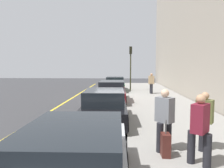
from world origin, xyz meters
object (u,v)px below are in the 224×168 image
object	(u,v)px
pedestrian_olive_coat	(204,119)
pedestrian_burgundy_coat	(200,128)
traffic_light_pole	(131,61)
rolling_suitcase	(166,145)
pedestrian_tan_coat	(151,83)
pedestrian_grey_coat	(164,118)
parked_car_green	(115,84)
parked_car_silver	(76,165)
parked_car_maroon	(112,92)
parked_car_black	(105,107)

from	to	relation	value
pedestrian_olive_coat	pedestrian_burgundy_coat	world-z (taller)	pedestrian_burgundy_coat
traffic_light_pole	rolling_suitcase	xyz separation A→B (m)	(-14.96, -0.45, -2.57)
pedestrian_olive_coat	pedestrian_tan_coat	world-z (taller)	pedestrian_tan_coat
pedestrian_tan_coat	pedestrian_grey_coat	bearing A→B (deg)	174.25
pedestrian_olive_coat	rolling_suitcase	world-z (taller)	pedestrian_olive_coat
parked_car_green	parked_car_silver	bearing A→B (deg)	179.98
parked_car_maroon	pedestrian_tan_coat	distance (m)	5.12
parked_car_green	traffic_light_pole	bearing A→B (deg)	-87.28
pedestrian_burgundy_coat	rolling_suitcase	world-z (taller)	pedestrian_burgundy_coat
parked_car_black	traffic_light_pole	size ratio (longest dim) A/B	1.00
parked_car_green	pedestrian_tan_coat	size ratio (longest dim) A/B	2.65
parked_car_silver	parked_car_green	xyz separation A→B (m)	(16.73, -0.00, 0.00)
parked_car_maroon	pedestrian_olive_coat	bearing A→B (deg)	-159.57
parked_car_black	pedestrian_tan_coat	distance (m)	9.92
parked_car_silver	pedestrian_tan_coat	distance (m)	14.99
parked_car_silver	pedestrian_burgundy_coat	bearing A→B (deg)	-62.23
parked_car_maroon	traffic_light_pole	size ratio (longest dim) A/B	1.09
parked_car_maroon	parked_car_silver	bearing A→B (deg)	179.82
parked_car_silver	pedestrian_olive_coat	xyz separation A→B (m)	(2.40, -3.11, 0.26)
parked_car_green	pedestrian_tan_coat	world-z (taller)	pedestrian_tan_coat
pedestrian_olive_coat	rolling_suitcase	xyz separation A→B (m)	(-0.56, 1.18, -0.56)
pedestrian_grey_coat	parked_car_maroon	bearing A→B (deg)	12.96
parked_car_maroon	pedestrian_tan_coat	xyz separation A→B (m)	(3.99, -3.18, 0.33)
pedestrian_burgundy_coat	rolling_suitcase	bearing A→B (deg)	56.51
parked_car_silver	traffic_light_pole	distance (m)	17.01
parked_car_black	parked_car_maroon	distance (m)	5.39
pedestrian_olive_coat	parked_car_maroon	bearing A→B (deg)	20.43
pedestrian_tan_coat	traffic_light_pole	xyz separation A→B (m)	(2.16, 1.73, 1.93)
parked_car_green	parked_car_black	bearing A→B (deg)	-179.87
parked_car_maroon	pedestrian_olive_coat	world-z (taller)	pedestrian_olive_coat
traffic_light_pole	rolling_suitcase	bearing A→B (deg)	-178.29
traffic_light_pole	parked_car_silver	bearing A→B (deg)	174.95
pedestrian_olive_coat	pedestrian_tan_coat	size ratio (longest dim) A/B	0.92
pedestrian_burgundy_coat	traffic_light_pole	xyz separation A→B (m)	(15.42, 1.13, 1.97)
parked_car_black	pedestrian_burgundy_coat	world-z (taller)	pedestrian_burgundy_coat
pedestrian_grey_coat	pedestrian_tan_coat	world-z (taller)	pedestrian_tan_coat
pedestrian_olive_coat	traffic_light_pole	xyz separation A→B (m)	(14.40, 1.62, 2.01)
parked_car_silver	pedestrian_burgundy_coat	distance (m)	2.97
parked_car_green	pedestrian_olive_coat	distance (m)	14.66
parked_car_maroon	traffic_light_pole	xyz separation A→B (m)	(6.15, -1.45, 2.27)
parked_car_black	pedestrian_grey_coat	distance (m)	3.60
parked_car_black	traffic_light_pole	distance (m)	11.85
pedestrian_burgundy_coat	parked_car_silver	bearing A→B (deg)	117.77
parked_car_maroon	rolling_suitcase	bearing A→B (deg)	-167.85
pedestrian_burgundy_coat	pedestrian_tan_coat	xyz separation A→B (m)	(13.26, -0.60, 0.04)
parked_car_green	rolling_suitcase	distance (m)	15.02
pedestrian_tan_coat	rolling_suitcase	distance (m)	12.89
parked_car_silver	rolling_suitcase	world-z (taller)	parked_car_silver
parked_car_black	pedestrian_burgundy_coat	distance (m)	4.67
pedestrian_olive_coat	pedestrian_tan_coat	bearing A→B (deg)	-0.51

